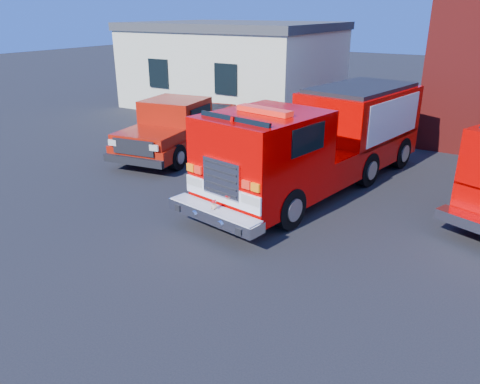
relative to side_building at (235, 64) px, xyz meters
The scene contains 4 objects.
ground 15.96m from the side_building, 55.30° to the right, with size 100.00×100.00×0.00m, color black.
side_building is the anchor object (origin of this frame).
fire_engine 13.24m from the side_building, 46.92° to the right, with size 4.02×9.28×2.77m.
pickup_truck 9.54m from the side_building, 70.42° to the right, with size 3.05×6.35×2.00m.
Camera 1 is at (4.91, -9.21, 4.98)m, focal length 35.00 mm.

